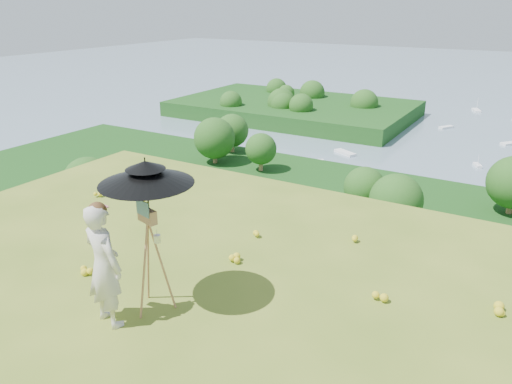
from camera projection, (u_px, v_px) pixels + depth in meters
The scene contains 9 objects.
shoreline_tier at pixel (491, 274), 78.23m from camera, with size 170.00×28.00×8.00m, color gray.
peninsula at pixel (294, 101), 175.72m from camera, with size 90.00×60.00×12.00m, color #103C10, non-canonical shape.
slope_trees at pixel (470, 263), 38.60m from camera, with size 110.00×50.00×6.00m, color #1E5218, non-canonical shape.
harbor_town at pixel (499, 236), 75.91m from camera, with size 110.00×22.00×5.00m, color silver, non-canonical shape.
moored_boats at pixel (485, 133), 152.42m from camera, with size 140.00×140.00×0.70m, color white, non-canonical shape.
painter at pixel (104, 265), 6.26m from camera, with size 0.61×0.40×1.67m, color silver.
field_easel at pixel (151, 256), 6.57m from camera, with size 0.61×0.61×1.60m, color #AB7248, non-canonical shape.
sun_umbrella at pixel (147, 189), 6.26m from camera, with size 1.20×1.20×0.83m, color black, non-canonical shape.
painter_cap at pixel (97, 207), 5.98m from camera, with size 0.22×0.27×0.10m, color #D3747D, non-canonical shape.
Camera 1 is at (3.13, -2.77, 3.94)m, focal length 35.00 mm.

